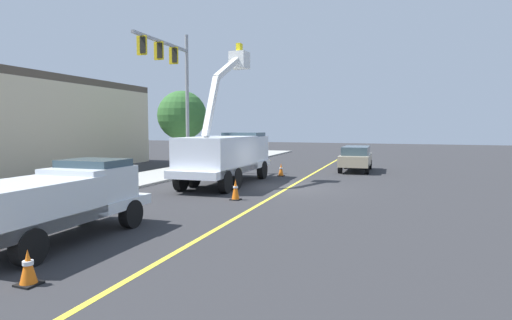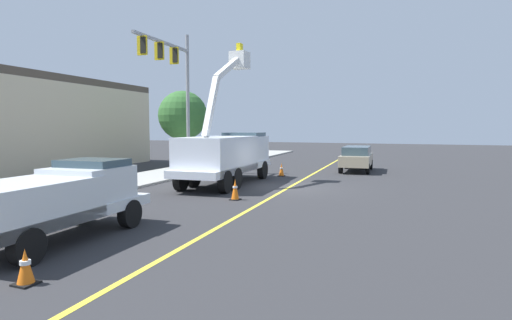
# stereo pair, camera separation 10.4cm
# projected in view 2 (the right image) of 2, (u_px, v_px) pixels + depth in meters

# --- Properties ---
(ground) EXTENTS (120.00, 120.00, 0.00)m
(ground) POSITION_uv_depth(u_px,v_px,m) (288.00, 188.00, 20.75)
(ground) COLOR #2D2D30
(sidewalk_far_side) EXTENTS (60.10, 8.00, 0.12)m
(sidewalk_far_side) POSITION_uv_depth(u_px,v_px,m) (137.00, 180.00, 23.50)
(sidewalk_far_side) COLOR #9E9E99
(sidewalk_far_side) RESTS_ON ground
(lane_centre_stripe) EXTENTS (49.88, 3.83, 0.01)m
(lane_centre_stripe) POSITION_uv_depth(u_px,v_px,m) (288.00, 188.00, 20.74)
(lane_centre_stripe) COLOR yellow
(lane_centre_stripe) RESTS_ON ground
(utility_bucket_truck) EXTENTS (8.36, 3.10, 7.54)m
(utility_bucket_truck) POSITION_uv_depth(u_px,v_px,m) (227.00, 153.00, 22.14)
(utility_bucket_truck) COLOR white
(utility_bucket_truck) RESTS_ON ground
(service_pickup_truck) EXTENTS (5.74, 2.52, 2.06)m
(service_pickup_truck) POSITION_uv_depth(u_px,v_px,m) (56.00, 199.00, 11.01)
(service_pickup_truck) COLOR silver
(service_pickup_truck) RESTS_ON ground
(passing_minivan) EXTENTS (4.93, 2.25, 1.69)m
(passing_minivan) POSITION_uv_depth(u_px,v_px,m) (357.00, 157.00, 28.59)
(passing_minivan) COLOR tan
(passing_minivan) RESTS_ON ground
(traffic_cone_leading) EXTENTS (0.40, 0.40, 0.70)m
(traffic_cone_leading) POSITION_uv_depth(u_px,v_px,m) (25.00, 267.00, 7.99)
(traffic_cone_leading) COLOR black
(traffic_cone_leading) RESTS_ON ground
(traffic_cone_mid_front) EXTENTS (0.40, 0.40, 0.87)m
(traffic_cone_mid_front) POSITION_uv_depth(u_px,v_px,m) (235.00, 190.00, 17.31)
(traffic_cone_mid_front) COLOR black
(traffic_cone_mid_front) RESTS_ON ground
(traffic_cone_mid_rear) EXTENTS (0.40, 0.40, 0.79)m
(traffic_cone_mid_rear) POSITION_uv_depth(u_px,v_px,m) (281.00, 170.00, 25.77)
(traffic_cone_mid_rear) COLOR black
(traffic_cone_mid_rear) RESTS_ON ground
(traffic_signal_mast) EXTENTS (5.95, 0.81, 8.83)m
(traffic_signal_mast) POSITION_uv_depth(u_px,v_px,m) (174.00, 76.00, 25.11)
(traffic_signal_mast) COLOR gray
(traffic_signal_mast) RESTS_ON ground
(street_tree_right) EXTENTS (3.59, 3.59, 5.67)m
(street_tree_right) POSITION_uv_depth(u_px,v_px,m) (183.00, 116.00, 30.79)
(street_tree_right) COLOR brown
(street_tree_right) RESTS_ON ground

